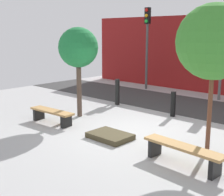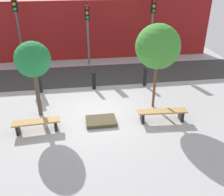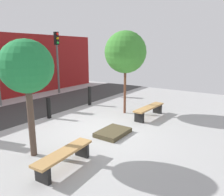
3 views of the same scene
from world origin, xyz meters
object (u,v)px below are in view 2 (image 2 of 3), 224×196
(planter_bed, at_px, (101,121))
(tree_behind_left_bench, at_px, (33,60))
(tree_behind_right_bench, at_px, (158,47))
(traffic_light_mid_east, at_px, (152,20))
(bench_left, at_px, (37,124))
(bollard_left, at_px, (94,81))
(bollard_center, at_px, (145,77))
(traffic_light_west, at_px, (17,21))
(bollard_far_left, at_px, (40,82))
(traffic_light_mid_west, at_px, (88,25))
(bench_right, at_px, (162,113))

(planter_bed, distance_m, tree_behind_left_bench, 3.39)
(tree_behind_right_bench, bearing_deg, planter_bed, -157.83)
(traffic_light_mid_east, bearing_deg, bench_left, -131.90)
(bench_left, height_order, tree_behind_right_bench, tree_behind_right_bench)
(traffic_light_mid_east, bearing_deg, bollard_left, -137.05)
(tree_behind_left_bench, distance_m, bollard_left, 3.72)
(bench_left, relative_size, tree_behind_right_bench, 0.49)
(tree_behind_left_bench, height_order, bollard_center, tree_behind_left_bench)
(tree_behind_left_bench, relative_size, tree_behind_right_bench, 0.86)
(bench_left, bearing_deg, tree_behind_right_bench, 10.07)
(bollard_left, relative_size, traffic_light_mid_east, 0.23)
(traffic_light_west, bearing_deg, planter_bed, -60.12)
(bollard_far_left, bearing_deg, traffic_light_mid_east, 29.21)
(bollard_center, bearing_deg, traffic_light_west, 150.79)
(tree_behind_left_bench, relative_size, traffic_light_mid_west, 0.87)
(bench_right, distance_m, traffic_light_mid_west, 7.62)
(traffic_light_west, bearing_deg, tree_behind_left_bench, -75.28)
(planter_bed, relative_size, bollard_center, 1.22)
(bench_right, xyz_separation_m, tree_behind_right_bench, (-0.00, 1.16, 2.29))
(traffic_light_west, height_order, traffic_light_mid_west, traffic_light_west)
(bollard_left, xyz_separation_m, bollard_center, (2.58, 0.00, 0.03))
(bollard_far_left, height_order, traffic_light_mid_west, traffic_light_mid_west)
(bollard_far_left, relative_size, bollard_left, 1.18)
(bench_right, height_order, traffic_light_mid_west, traffic_light_mid_west)
(bench_right, bearing_deg, traffic_light_west, 135.66)
(planter_bed, bearing_deg, bench_left, -175.15)
(traffic_light_mid_east, bearing_deg, tree_behind_left_bench, -137.13)
(tree_behind_left_bench, bearing_deg, traffic_light_mid_west, 67.84)
(bench_left, relative_size, bollard_left, 1.96)
(tree_behind_right_bench, xyz_separation_m, bollard_far_left, (-4.93, 2.18, -2.11))
(bollard_far_left, height_order, bollard_center, bollard_far_left)
(bench_left, bearing_deg, bollard_left, 51.02)
(bollard_center, xyz_separation_m, traffic_light_mid_west, (-2.58, 3.61, 1.94))
(planter_bed, xyz_separation_m, bollard_left, (0.00, 3.14, 0.36))
(bench_left, bearing_deg, traffic_light_west, 98.59)
(tree_behind_left_bench, height_order, traffic_light_mid_west, traffic_light_mid_west)
(tree_behind_left_bench, relative_size, bollard_far_left, 2.92)
(planter_bed, height_order, traffic_light_west, traffic_light_west)
(traffic_light_mid_west, bearing_deg, bollard_left, -90.00)
(bench_left, bearing_deg, planter_bed, 1.09)
(bench_right, relative_size, traffic_light_mid_east, 0.51)
(bollard_far_left, distance_m, bollard_center, 5.16)
(bench_left, xyz_separation_m, traffic_light_mid_east, (6.23, 6.95, 2.29))
(bollard_left, bearing_deg, planter_bed, -90.00)
(tree_behind_right_bench, relative_size, bollard_far_left, 3.40)
(bench_left, height_order, bollard_far_left, bollard_far_left)
(traffic_light_west, relative_size, traffic_light_mid_east, 1.07)
(bollard_left, distance_m, traffic_light_mid_east, 5.72)
(traffic_light_mid_east, bearing_deg, traffic_light_mid_west, -179.99)
(tree_behind_right_bench, distance_m, traffic_light_mid_west, 6.25)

